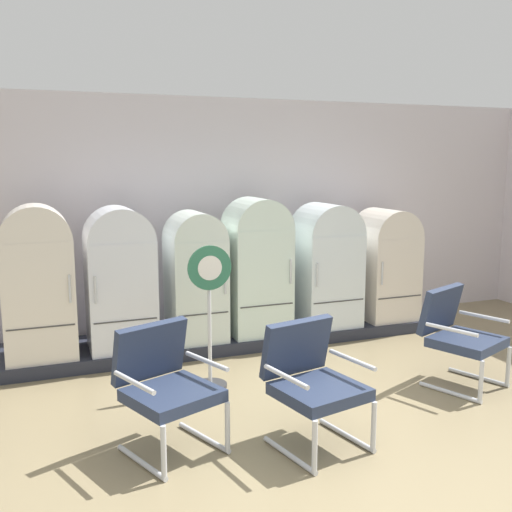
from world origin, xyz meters
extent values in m
cube|color=#867655|center=(0.00, 0.00, -0.03)|extent=(12.00, 10.00, 0.05)
cube|color=silver|center=(0.00, 3.66, 1.45)|extent=(11.76, 0.12, 2.89)
cube|color=#47443F|center=(0.00, 3.66, 2.54)|extent=(11.76, 0.07, 0.06)
cube|color=#262934|center=(0.00, 3.02, 0.07)|extent=(5.53, 0.95, 0.14)
cube|color=silver|center=(-2.07, 2.89, 0.75)|extent=(0.69, 0.60, 1.23)
cylinder|color=silver|center=(-2.07, 2.89, 1.36)|extent=(0.69, 0.59, 0.69)
cube|color=#383838|center=(-2.07, 2.59, 0.53)|extent=(0.64, 0.01, 0.01)
cylinder|color=silver|center=(-1.78, 2.57, 0.90)|extent=(0.02, 0.02, 0.28)
cube|color=white|center=(-1.25, 2.91, 0.72)|extent=(0.70, 0.64, 1.17)
cylinder|color=white|center=(-1.25, 2.91, 1.31)|extent=(0.70, 0.62, 0.70)
cube|color=#383838|center=(-1.25, 2.59, 0.51)|extent=(0.64, 0.01, 0.01)
cylinder|color=silver|center=(-1.54, 2.57, 0.86)|extent=(0.02, 0.02, 0.28)
cube|color=silver|center=(-0.42, 2.91, 0.71)|extent=(0.60, 0.64, 1.15)
cylinder|color=silver|center=(-0.42, 2.91, 1.28)|extent=(0.60, 0.63, 0.60)
cube|color=#383838|center=(-0.42, 2.59, 0.50)|extent=(0.56, 0.01, 0.01)
cylinder|color=silver|center=(-0.18, 2.57, 0.85)|extent=(0.02, 0.02, 0.28)
cube|color=silver|center=(0.32, 2.91, 0.75)|extent=(0.69, 0.63, 1.24)
cylinder|color=silver|center=(0.32, 2.91, 1.37)|extent=(0.69, 0.62, 0.69)
cube|color=#383838|center=(0.32, 2.59, 0.53)|extent=(0.63, 0.01, 0.01)
cylinder|color=silver|center=(0.60, 2.57, 0.90)|extent=(0.02, 0.02, 0.28)
cube|color=white|center=(1.23, 2.93, 0.70)|extent=(0.71, 0.68, 1.13)
cylinder|color=white|center=(1.23, 2.93, 1.27)|extent=(0.71, 0.67, 0.71)
cube|color=#383838|center=(1.23, 2.59, 0.50)|extent=(0.66, 0.01, 0.01)
cylinder|color=silver|center=(0.93, 2.57, 0.84)|extent=(0.02, 0.02, 0.28)
cube|color=silver|center=(2.08, 2.93, 0.67)|extent=(0.67, 0.68, 1.06)
cylinder|color=silver|center=(2.08, 2.93, 1.20)|extent=(0.67, 0.67, 0.67)
cube|color=#383838|center=(2.08, 2.59, 0.48)|extent=(0.61, 0.01, 0.01)
cylinder|color=silver|center=(1.81, 2.57, 0.79)|extent=(0.02, 0.02, 0.28)
cylinder|color=silver|center=(-1.46, 0.58, 0.02)|extent=(0.26, 0.59, 0.04)
cylinder|color=silver|center=(-1.35, 0.31, 0.21)|extent=(0.05, 0.05, 0.38)
cylinder|color=silver|center=(-0.94, 0.79, 0.02)|extent=(0.26, 0.59, 0.04)
cylinder|color=silver|center=(-0.83, 0.52, 0.21)|extent=(0.05, 0.05, 0.38)
cube|color=#26314A|center=(-1.20, 0.68, 0.45)|extent=(0.76, 0.74, 0.09)
cube|color=#26314A|center=(-1.31, 0.96, 0.71)|extent=(0.62, 0.37, 0.45)
cylinder|color=silver|center=(-1.49, 0.57, 0.63)|extent=(0.22, 0.48, 0.04)
cylinder|color=silver|center=(-0.90, 0.80, 0.63)|extent=(0.22, 0.48, 0.04)
cylinder|color=silver|center=(1.44, 0.82, 0.02)|extent=(0.27, 0.58, 0.04)
cylinder|color=silver|center=(1.55, 0.56, 0.21)|extent=(0.05, 0.05, 0.38)
cylinder|color=silver|center=(1.95, 1.04, 0.02)|extent=(0.27, 0.58, 0.04)
cylinder|color=silver|center=(2.06, 0.77, 0.21)|extent=(0.05, 0.05, 0.38)
cube|color=#26314A|center=(1.69, 0.93, 0.45)|extent=(0.77, 0.75, 0.09)
cube|color=#26314A|center=(1.58, 1.20, 0.71)|extent=(0.61, 0.38, 0.45)
cylinder|color=silver|center=(1.40, 0.81, 0.63)|extent=(0.23, 0.48, 0.04)
cylinder|color=silver|center=(1.99, 1.05, 0.63)|extent=(0.23, 0.48, 0.04)
cylinder|color=silver|center=(-0.43, 0.30, 0.02)|extent=(0.17, 0.61, 0.04)
cylinder|color=silver|center=(-0.37, 0.02, 0.21)|extent=(0.05, 0.05, 0.38)
cylinder|color=silver|center=(0.11, 0.42, 0.02)|extent=(0.17, 0.61, 0.04)
cylinder|color=silver|center=(0.18, 0.14, 0.21)|extent=(0.05, 0.05, 0.38)
cube|color=#26314A|center=(-0.16, 0.36, 0.45)|extent=(0.71, 0.68, 0.09)
cube|color=#26314A|center=(-0.22, 0.65, 0.71)|extent=(0.62, 0.29, 0.45)
cylinder|color=silver|center=(-0.47, 0.29, 0.63)|extent=(0.14, 0.50, 0.04)
cylinder|color=silver|center=(0.15, 0.43, 0.63)|extent=(0.14, 0.50, 0.04)
cylinder|color=#2D2D30|center=(-0.59, 1.80, 0.01)|extent=(0.32, 0.32, 0.03)
cylinder|color=silver|center=(-0.59, 1.80, 0.60)|extent=(0.04, 0.04, 1.14)
cylinder|color=#2C694A|center=(-0.59, 1.77, 1.17)|extent=(0.42, 0.02, 0.42)
cylinder|color=white|center=(-0.59, 1.76, 1.17)|extent=(0.23, 0.00, 0.23)
camera|label=1|loc=(-2.08, -3.32, 2.16)|focal=40.98mm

